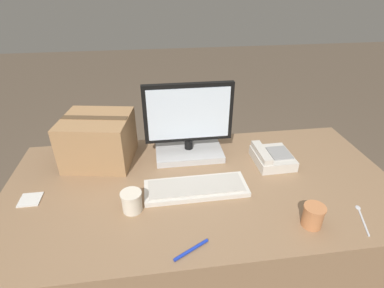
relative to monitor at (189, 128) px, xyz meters
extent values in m
plane|color=brown|center=(0.03, -0.27, -0.88)|extent=(12.00, 12.00, 0.00)
cube|color=#8C6B4C|center=(0.03, -0.27, -0.52)|extent=(1.80, 0.90, 0.73)
cube|color=#B7B7B7|center=(0.00, 0.00, -0.14)|extent=(0.35, 0.24, 0.03)
cylinder|color=black|center=(0.00, 0.00, -0.09)|extent=(0.04, 0.04, 0.05)
cube|color=black|center=(0.00, 0.00, 0.09)|extent=(0.45, 0.03, 0.31)
cube|color=silver|center=(0.00, -0.02, 0.09)|extent=(0.41, 0.01, 0.27)
cube|color=beige|center=(-0.01, -0.31, -0.14)|extent=(0.46, 0.17, 0.02)
cube|color=#B7B2A8|center=(-0.01, -0.31, -0.13)|extent=(0.42, 0.14, 0.01)
cube|color=beige|center=(0.41, -0.14, -0.13)|extent=(0.19, 0.21, 0.05)
cube|color=beige|center=(0.35, -0.14, -0.09)|extent=(0.05, 0.20, 0.03)
cube|color=gray|center=(0.45, -0.14, -0.10)|extent=(0.10, 0.13, 0.01)
cylinder|color=beige|center=(-0.28, -0.40, -0.11)|extent=(0.08, 0.08, 0.08)
cylinder|color=beige|center=(-0.28, -0.40, -0.07)|extent=(0.09, 0.09, 0.01)
cylinder|color=#BC7547|center=(0.40, -0.58, -0.11)|extent=(0.08, 0.08, 0.08)
cylinder|color=#BC7547|center=(0.40, -0.58, -0.06)|extent=(0.08, 0.08, 0.01)
cube|color=silver|center=(0.61, -0.60, -0.15)|extent=(0.06, 0.14, 0.00)
ellipsoid|color=silver|center=(0.64, -0.52, -0.15)|extent=(0.03, 0.03, 0.00)
cube|color=#9E754C|center=(-0.46, 0.00, -0.03)|extent=(0.37, 0.34, 0.24)
cube|color=brown|center=(-0.46, 0.00, 0.09)|extent=(0.32, 0.10, 0.00)
cylinder|color=#1933B2|center=(-0.07, -0.64, -0.15)|extent=(0.13, 0.08, 0.01)
cube|color=silver|center=(-0.72, -0.28, -0.15)|extent=(0.09, 0.09, 0.01)
camera|label=1|loc=(-0.17, -1.35, 0.71)|focal=28.00mm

